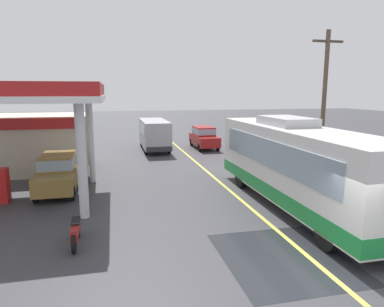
# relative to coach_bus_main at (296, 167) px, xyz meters

# --- Properties ---
(ground) EXTENTS (120.00, 120.00, 0.00)m
(ground) POSITION_rel_coach_bus_main_xyz_m (-1.86, 14.55, -1.72)
(ground) COLOR #38383D
(lane_divider_stripe) EXTENTS (0.16, 50.00, 0.01)m
(lane_divider_stripe) POSITION_rel_coach_bus_main_xyz_m (-1.86, 9.55, -1.72)
(lane_divider_stripe) COLOR #D8CC4C
(lane_divider_stripe) RESTS_ON ground
(wet_puddle_patch) EXTENTS (3.55, 4.00, 0.01)m
(wet_puddle_patch) POSITION_rel_coach_bus_main_xyz_m (-2.58, -4.01, -1.72)
(wet_puddle_patch) COLOR #26282D
(wet_puddle_patch) RESTS_ON ground
(coach_bus_main) EXTENTS (2.60, 11.04, 3.69)m
(coach_bus_main) POSITION_rel_coach_bus_main_xyz_m (0.00, 0.00, 0.00)
(coach_bus_main) COLOR white
(coach_bus_main) RESTS_ON ground
(gas_station_roadside) EXTENTS (9.10, 11.95, 5.10)m
(gas_station_roadside) POSITION_rel_coach_bus_main_xyz_m (-12.18, 7.58, 0.91)
(gas_station_roadside) COLOR #B21E1E
(gas_station_roadside) RESTS_ON ground
(car_at_pump) EXTENTS (1.70, 4.20, 1.82)m
(car_at_pump) POSITION_rel_coach_bus_main_xyz_m (-9.93, 4.55, -0.71)
(car_at_pump) COLOR olive
(car_at_pump) RESTS_ON ground
(minibus_opposing_lane) EXTENTS (2.04, 6.13, 2.44)m
(minibus_opposing_lane) POSITION_rel_coach_bus_main_xyz_m (-4.03, 15.52, -0.25)
(minibus_opposing_lane) COLOR #A5A5AD
(minibus_opposing_lane) RESTS_ON ground
(motorcycle_parked_forecourt) EXTENTS (0.55, 1.80, 0.92)m
(motorcycle_parked_forecourt) POSITION_rel_coach_bus_main_xyz_m (-8.56, -1.74, -1.28)
(motorcycle_parked_forecourt) COLOR black
(motorcycle_parked_forecourt) RESTS_ON ground
(pedestrian_near_pump) EXTENTS (0.55, 0.22, 1.66)m
(pedestrian_near_pump) POSITION_rel_coach_bus_main_xyz_m (-8.73, 4.04, -0.79)
(pedestrian_near_pump) COLOR #33333F
(pedestrian_near_pump) RESTS_ON ground
(pedestrian_by_shop) EXTENTS (0.55, 0.22, 1.66)m
(pedestrian_by_shop) POSITION_rel_coach_bus_main_xyz_m (-10.31, 5.35, -0.79)
(pedestrian_by_shop) COLOR #33333F
(pedestrian_by_shop) RESTS_ON ground
(car_trailing_behind_bus) EXTENTS (1.70, 4.20, 1.82)m
(car_trailing_behind_bus) POSITION_rel_coach_bus_main_xyz_m (0.18, 15.45, -0.71)
(car_trailing_behind_bus) COLOR maroon
(car_trailing_behind_bus) RESTS_ON ground
(utility_pole_roadside) EXTENTS (1.80, 0.24, 8.02)m
(utility_pole_roadside) POSITION_rel_coach_bus_main_xyz_m (4.15, 4.60, 2.47)
(utility_pole_roadside) COLOR brown
(utility_pole_roadside) RESTS_ON ground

